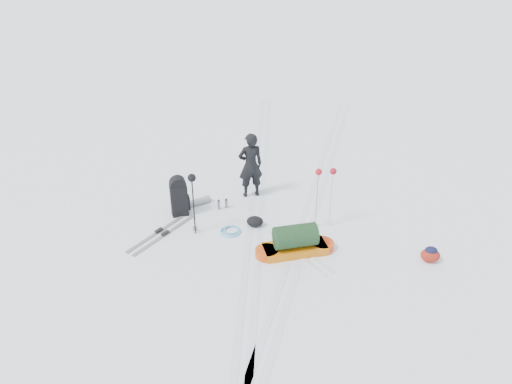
# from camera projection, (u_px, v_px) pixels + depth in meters

# --- Properties ---
(ground) EXTENTS (200.00, 200.00, 0.00)m
(ground) POSITION_uv_depth(u_px,v_px,m) (255.00, 226.00, 11.29)
(ground) COLOR white
(ground) RESTS_ON ground
(ski_tracks) EXTENTS (3.38, 17.97, 0.01)m
(ski_tracks) POSITION_uv_depth(u_px,v_px,m) (284.00, 208.00, 11.98)
(ski_tracks) COLOR silver
(ski_tracks) RESTS_ON ground
(skier) EXTENTS (0.71, 0.60, 1.67)m
(skier) POSITION_uv_depth(u_px,v_px,m) (251.00, 165.00, 12.15)
(skier) COLOR black
(skier) RESTS_ON ground
(pulk_sled) EXTENTS (1.75, 1.03, 0.65)m
(pulk_sled) POSITION_uv_depth(u_px,v_px,m) (295.00, 242.00, 10.29)
(pulk_sled) COLOR #C4660B
(pulk_sled) RESTS_ON ground
(expedition_rucksack) EXTENTS (0.85, 0.95, 0.98)m
(expedition_rucksack) POSITION_uv_depth(u_px,v_px,m) (182.00, 196.00, 11.58)
(expedition_rucksack) COLOR black
(expedition_rucksack) RESTS_ON ground
(ski_poles_black) EXTENTS (0.18, 0.22, 1.45)m
(ski_poles_black) POSITION_uv_depth(u_px,v_px,m) (192.00, 185.00, 10.50)
(ski_poles_black) COLOR black
(ski_poles_black) RESTS_ON ground
(ski_poles_silver) EXTENTS (0.46, 0.21, 1.45)m
(ski_poles_silver) POSITION_uv_depth(u_px,v_px,m) (326.00, 178.00, 10.72)
(ski_poles_silver) COLOR #AAACB1
(ski_poles_silver) RESTS_ON ground
(touring_skis_grey) EXTENTS (1.15, 1.84, 0.07)m
(touring_skis_grey) POSITION_uv_depth(u_px,v_px,m) (162.00, 233.00, 11.02)
(touring_skis_grey) COLOR gray
(touring_skis_grey) RESTS_ON ground
(touring_skis_white) EXTENTS (1.48, 1.62, 0.07)m
(touring_skis_white) POSITION_uv_depth(u_px,v_px,m) (299.00, 251.00, 10.44)
(touring_skis_white) COLOR silver
(touring_skis_white) RESTS_ON ground
(rope_coil) EXTENTS (0.48, 0.48, 0.06)m
(rope_coil) POSITION_uv_depth(u_px,v_px,m) (231.00, 231.00, 11.07)
(rope_coil) COLOR #5EBBE6
(rope_coil) RESTS_ON ground
(small_daypack) EXTENTS (0.49, 0.48, 0.34)m
(small_daypack) POSITION_uv_depth(u_px,v_px,m) (430.00, 254.00, 10.07)
(small_daypack) COLOR maroon
(small_daypack) RESTS_ON ground
(thermos_pair) EXTENTS (0.24, 0.17, 0.25)m
(thermos_pair) POSITION_uv_depth(u_px,v_px,m) (222.00, 204.00, 11.92)
(thermos_pair) COLOR slate
(thermos_pair) RESTS_ON ground
(stuff_sack) EXTENTS (0.43, 0.35, 0.24)m
(stuff_sack) POSITION_uv_depth(u_px,v_px,m) (255.00, 221.00, 11.25)
(stuff_sack) COLOR black
(stuff_sack) RESTS_ON ground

